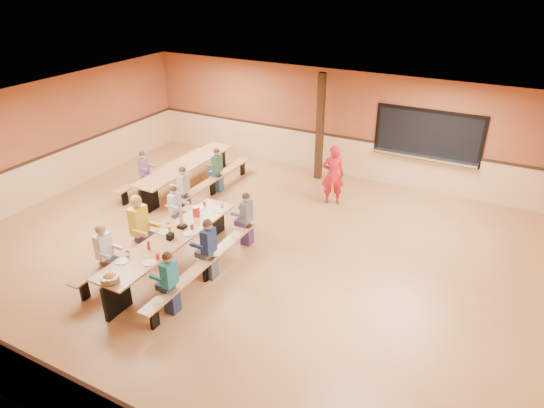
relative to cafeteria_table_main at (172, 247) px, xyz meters
The scene contains 23 objects.
ground 1.67m from the cafeteria_table_main, 52.47° to the left, with size 12.00×12.00×0.00m, color #A0693C.
room_envelope 1.60m from the cafeteria_table_main, 52.47° to the left, with size 12.04×10.04×3.02m.
kitchen_pass_through 7.24m from the cafeteria_table_main, 60.16° to the left, with size 2.78×0.28×1.38m.
structural_post 5.80m from the cafeteria_table_main, 82.27° to the left, with size 0.18×0.18×3.00m, color black.
cafeteria_table_main is the anchor object (origin of this frame).
cafeteria_table_second 3.90m from the cafeteria_table_main, 122.51° to the left, with size 1.91×3.70×0.74m.
seated_child_white_left 1.26m from the cafeteria_table_main, 130.95° to the right, with size 0.40×0.32×1.26m, color white, non-canonical shape.
seated_adult_yellow 0.85m from the cafeteria_table_main, behind, with size 0.48×0.39×1.43m, color yellow, non-canonical shape.
seated_child_grey_left 1.44m from the cafeteria_table_main, 124.87° to the left, with size 0.36×0.29×1.18m, color #BABABA, non-canonical shape.
seated_child_teal_right 1.35m from the cafeteria_table_main, 52.30° to the right, with size 0.37×0.31×1.22m, color #1E7183, non-canonical shape.
seated_child_navy_right 0.84m from the cafeteria_table_main, ahead, with size 0.40×0.33×1.27m, color navy, non-canonical shape.
seated_child_char_right 1.76m from the cafeteria_table_main, 61.98° to the left, with size 0.37×0.31×1.22m, color #51565B, non-canonical shape.
seated_child_purple_sec 3.87m from the cafeteria_table_main, 138.93° to the left, with size 0.35×0.28×1.16m, color #784F76, non-canonical shape.
seated_child_green_sec 3.78m from the cafeteria_table_main, 109.63° to the left, with size 0.37×0.30×1.20m, color #326440, non-canonical shape.
seated_child_tan_sec 2.45m from the cafeteria_table_main, 121.22° to the left, with size 0.37×0.30×1.21m, color tan, non-canonical shape.
standing_woman 4.67m from the cafeteria_table_main, 68.38° to the left, with size 0.57×0.37×1.56m, color red.
punch_pitcher 1.03m from the cafeteria_table_main, 94.61° to the left, with size 0.16×0.16×0.22m, color red.
chip_bowl 1.68m from the cafeteria_table_main, 89.12° to the right, with size 0.32×0.32×0.15m, color orange, non-canonical shape.
napkin_dispenser 0.29m from the cafeteria_table_main, 52.93° to the right, with size 0.10×0.14×0.13m, color black.
condiment_mustard 0.33m from the cafeteria_table_main, 131.56° to the left, with size 0.06×0.06×0.17m, color yellow.
condiment_ketchup 0.62m from the cafeteria_table_main, 98.44° to the right, with size 0.06×0.06×0.17m, color #B2140F.
table_paddle 0.55m from the cafeteria_table_main, 94.99° to the left, with size 0.16×0.16×0.56m.
place_settings 0.27m from the cafeteria_table_main, ahead, with size 0.65×3.30×0.11m, color beige, non-canonical shape.
Camera 1 is at (4.66, -7.60, 5.63)m, focal length 32.00 mm.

